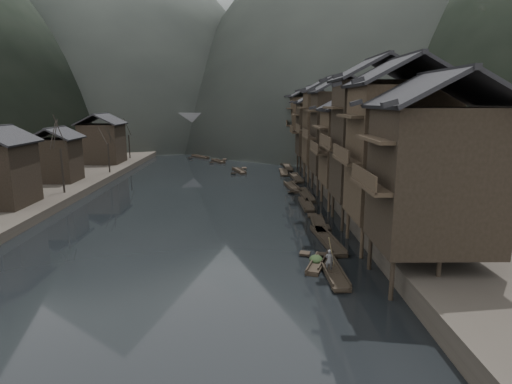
{
  "coord_description": "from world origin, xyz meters",
  "views": [
    {
      "loc": [
        5.83,
        -34.1,
        11.69
      ],
      "look_at": [
        6.32,
        9.15,
        2.5
      ],
      "focal_mm": 30.0,
      "sensor_mm": 36.0,
      "label": 1
    }
  ],
  "objects": [
    {
      "name": "stone_bridge",
      "position": [
        -0.0,
        72.0,
        5.11
      ],
      "size": [
        40.0,
        6.0,
        9.0
      ],
      "color": "#4C4C4F",
      "rests_on": "ground"
    },
    {
      "name": "midriver_boats",
      "position": [
        -0.21,
        52.72,
        0.2
      ],
      "size": [
        12.43,
        37.01,
        0.45
      ],
      "color": "black",
      "rests_on": "water"
    },
    {
      "name": "bamboo_pole",
      "position": [
        11.39,
        -6.36,
        3.65
      ],
      "size": [
        1.06,
        2.24,
        3.35
      ],
      "primitive_type": "cylinder",
      "rotation": [
        0.62,
        0.0,
        -0.43
      ],
      "color": "#8C7A51",
      "rests_on": "boatman"
    },
    {
      "name": "moored_sampans",
      "position": [
        12.01,
        26.81,
        0.2
      ],
      "size": [
        3.05,
        72.03,
        0.47
      ],
      "color": "black",
      "rests_on": "water"
    },
    {
      "name": "hills",
      "position": [
        6.71,
        165.01,
        52.47
      ],
      "size": [
        320.0,
        380.0,
        117.52
      ],
      "color": "black",
      "rests_on": "ground"
    },
    {
      "name": "cargo_heap",
      "position": [
        10.57,
        -4.65,
        0.73
      ],
      "size": [
        1.01,
        1.32,
        0.61
      ],
      "primitive_type": "ellipsoid",
      "color": "black",
      "rests_on": "hero_sampan"
    },
    {
      "name": "water",
      "position": [
        0.0,
        0.0,
        0.0
      ],
      "size": [
        300.0,
        300.0,
        0.0
      ],
      "primitive_type": "plane",
      "color": "black",
      "rests_on": "ground"
    },
    {
      "name": "hero_sampan",
      "position": [
        10.65,
        -4.85,
        0.2
      ],
      "size": [
        2.32,
        4.58,
        0.43
      ],
      "color": "black",
      "rests_on": "water"
    },
    {
      "name": "boatman",
      "position": [
        11.19,
        -6.36,
        1.21
      ],
      "size": [
        0.63,
        0.48,
        1.55
      ],
      "primitive_type": "imported",
      "rotation": [
        0.0,
        0.0,
        2.93
      ],
      "color": "#505052",
      "rests_on": "hero_sampan"
    },
    {
      "name": "left_bank",
      "position": [
        -35.0,
        40.0,
        0.6
      ],
      "size": [
        40.0,
        200.0,
        1.2
      ],
      "primitive_type": "cube",
      "color": "#2D2823",
      "rests_on": "ground"
    },
    {
      "name": "bare_trees",
      "position": [
        -17.0,
        14.03,
        6.61
      ],
      "size": [
        3.9,
        60.38,
        7.79
      ],
      "color": "black",
      "rests_on": "left_bank"
    },
    {
      "name": "right_bank",
      "position": [
        35.0,
        40.0,
        0.9
      ],
      "size": [
        40.0,
        200.0,
        1.8
      ],
      "primitive_type": "cube",
      "color": "#2D2823",
      "rests_on": "ground"
    },
    {
      "name": "stilt_houses",
      "position": [
        17.28,
        19.16,
        9.13
      ],
      "size": [
        9.0,
        67.6,
        15.94
      ],
      "color": "black",
      "rests_on": "ground"
    },
    {
      "name": "left_houses",
      "position": [
        -20.5,
        20.12,
        5.66
      ],
      "size": [
        8.1,
        53.2,
        8.73
      ],
      "color": "black",
      "rests_on": "left_bank"
    }
  ]
}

